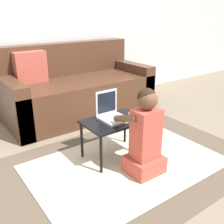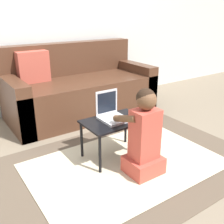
{
  "view_description": "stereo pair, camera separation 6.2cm",
  "coord_description": "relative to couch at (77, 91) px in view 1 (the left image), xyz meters",
  "views": [
    {
      "loc": [
        -1.28,
        -1.62,
        1.26
      ],
      "look_at": [
        -0.01,
        0.13,
        0.42
      ],
      "focal_mm": 42.0,
      "sensor_mm": 36.0,
      "label": 1
    },
    {
      "loc": [
        -1.23,
        -1.66,
        1.26
      ],
      "look_at": [
        -0.01,
        0.13,
        0.42
      ],
      "focal_mm": 42.0,
      "sensor_mm": 36.0,
      "label": 2
    }
  ],
  "objects": [
    {
      "name": "laptop",
      "position": [
        -0.26,
        -1.13,
        0.09
      ],
      "size": [
        0.22,
        0.24,
        0.25
      ],
      "color": "silver",
      "rests_on": "laptop_desk"
    },
    {
      "name": "ground_plane",
      "position": [
        -0.24,
        -1.24,
        -0.31
      ],
      "size": [
        16.0,
        16.0,
        0.0
      ],
      "primitive_type": "plane",
      "color": "#7F705B"
    },
    {
      "name": "area_rug",
      "position": [
        -0.26,
        -1.33,
        -0.31
      ],
      "size": [
        2.26,
        1.49,
        0.01
      ],
      "color": "brown",
      "rests_on": "ground_plane"
    },
    {
      "name": "couch",
      "position": [
        0.0,
        0.0,
        0.0
      ],
      "size": [
        1.82,
        0.85,
        0.88
      ],
      "color": "#4C2D1E",
      "rests_on": "ground_plane"
    },
    {
      "name": "laptop_desk",
      "position": [
        -0.26,
        -1.16,
        0.01
      ],
      "size": [
        0.54,
        0.36,
        0.36
      ],
      "color": "black",
      "rests_on": "ground_plane"
    },
    {
      "name": "computer_mouse",
      "position": [
        -0.07,
        -1.17,
        0.07
      ],
      "size": [
        0.06,
        0.1,
        0.03
      ],
      "color": "#B2B7C1",
      "rests_on": "laptop_desk"
    },
    {
      "name": "person_seated",
      "position": [
        -0.21,
        -1.5,
        0.02
      ],
      "size": [
        0.28,
        0.39,
        0.73
      ],
      "color": "#CC4C3D",
      "rests_on": "ground_plane"
    },
    {
      "name": "wall_back",
      "position": [
        -0.24,
        0.46,
        0.94
      ],
      "size": [
        9.0,
        0.06,
        2.5
      ],
      "color": "silver",
      "rests_on": "ground_plane"
    }
  ]
}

